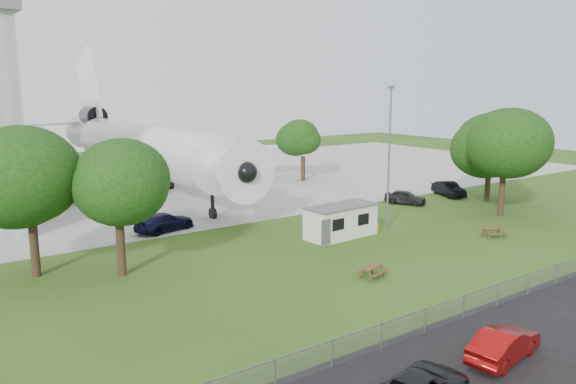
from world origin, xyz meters
TOP-DOWN VIEW (x-y plane):
  - ground at (0.00, 0.00)m, footprint 160.00×160.00m
  - asphalt_strip at (0.00, -13.00)m, footprint 120.00×8.00m
  - concrete_apron at (0.00, 38.00)m, footprint 120.00×46.00m
  - airliner at (-2.00, 35.86)m, footprint 46.36×47.73m
  - site_cabin at (3.48, 6.73)m, footprint 6.82×3.04m
  - picnic_west at (-1.34, -1.95)m, footprint 2.13×1.92m
  - picnic_east at (13.58, -0.56)m, footprint 2.19×2.01m
  - fence at (0.00, -9.50)m, footprint 58.00×0.04m
  - lamp_mast at (8.20, 6.20)m, footprint 0.16×0.16m
  - tree_west_big at (-18.88, 10.83)m, footprint 7.35×7.35m
  - tree_west_small at (-14.31, 7.76)m, footprint 6.31×6.31m
  - tree_east_front at (20.71, 3.64)m, footprint 8.03×8.03m
  - tree_east_back at (25.34, 8.43)m, footprint 8.20×8.20m
  - tree_far_apron at (17.35, 30.28)m, footprint 5.63×5.63m
  - car_centre_sedan at (-4.29, -13.43)m, footprint 4.62×2.20m
  - car_ne_hatch at (17.28, 12.54)m, footprint 3.44×4.55m
  - car_ne_sedan at (24.40, 12.70)m, footprint 3.23×5.14m
  - car_apron_van at (-7.53, 16.71)m, footprint 5.75×3.47m

SIDE VIEW (x-z plane):
  - ground at x=0.00m, z-range 0.00..0.00m
  - picnic_west at x=-1.34m, z-range -0.38..0.38m
  - picnic_east at x=13.58m, z-range -0.38..0.38m
  - fence at x=0.00m, z-range -0.65..0.65m
  - asphalt_strip at x=0.00m, z-range 0.00..0.02m
  - concrete_apron at x=0.00m, z-range 0.00..0.03m
  - car_ne_hatch at x=17.28m, z-range 0.00..1.44m
  - car_centre_sedan at x=-4.29m, z-range 0.00..1.46m
  - car_apron_van at x=-7.53m, z-range 0.00..1.56m
  - car_ne_sedan at x=24.40m, z-range 0.00..1.60m
  - site_cabin at x=3.48m, z-range 0.00..2.62m
  - airliner at x=-2.00m, z-range -3.57..14.11m
  - tree_far_apron at x=17.35m, z-range 1.30..9.58m
  - tree_east_back at x=25.34m, z-range 0.85..10.77m
  - lamp_mast at x=8.20m, z-range 0.00..12.00m
  - tree_west_small at x=-14.31m, z-range 1.43..10.64m
  - tree_west_big at x=-18.88m, z-range 1.24..11.11m
  - tree_east_front at x=20.71m, z-range 1.32..12.01m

